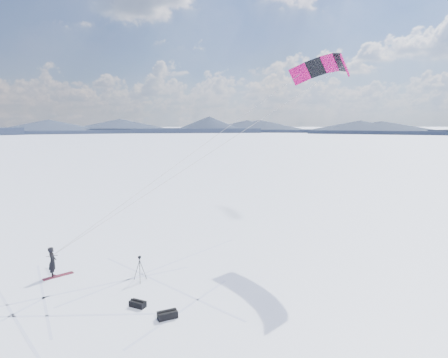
{
  "coord_description": "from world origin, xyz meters",
  "views": [
    {
      "loc": [
        3.74,
        -16.83,
        7.93
      ],
      "look_at": [
        6.76,
        5.11,
        4.65
      ],
      "focal_mm": 30.0,
      "sensor_mm": 36.0,
      "label": 1
    }
  ],
  "objects": [
    {
      "name": "gear_bag_a",
      "position": [
        3.4,
        -2.28,
        0.16
      ],
      "size": [
        0.88,
        0.6,
        0.36
      ],
      "rotation": [
        0.0,
        0.0,
        0.3
      ],
      "color": "black",
      "rests_on": "ground"
    },
    {
      "name": "gear_bag_b",
      "position": [
        2.1,
        -1.11,
        0.14
      ],
      "size": [
        0.79,
        0.68,
        0.33
      ],
      "rotation": [
        0.0,
        0.0,
        -0.58
      ],
      "color": "black",
      "rests_on": "ground"
    },
    {
      "name": "ground",
      "position": [
        0.0,
        0.0,
        0.0
      ],
      "size": [
        1800.0,
        1800.0,
        0.0
      ],
      "primitive_type": "plane",
      "color": "white"
    },
    {
      "name": "snow_tracks",
      "position": [
        -0.56,
        -0.72,
        0.0
      ],
      "size": [
        17.62,
        14.39,
        0.01
      ],
      "color": "#AFB9DF",
      "rests_on": "ground"
    },
    {
      "name": "horizon_hills",
      "position": [
        -0.0,
        0.0,
        3.0
      ],
      "size": [
        704.0,
        704.0,
        8.0
      ],
      "color": "#1E263B",
      "rests_on": "ground"
    },
    {
      "name": "snowkiter",
      "position": [
        -2.58,
        2.83,
        0.0
      ],
      "size": [
        0.54,
        0.67,
        1.61
      ],
      "primitive_type": "imported",
      "rotation": [
        0.0,
        0.0,
        1.86
      ],
      "color": "black",
      "rests_on": "ground"
    },
    {
      "name": "snowboard",
      "position": [
        -2.34,
        2.83,
        0.02
      ],
      "size": [
        1.42,
        1.1,
        0.04
      ],
      "primitive_type": "cube",
      "rotation": [
        0.0,
        0.0,
        0.6
      ],
      "color": "maroon",
      "rests_on": "ground"
    },
    {
      "name": "power_kite",
      "position": [
        13.55,
        7.24,
        11.5
      ],
      "size": [
        17.47,
        7.16,
        11.28
      ],
      "color": "#B50354",
      "rests_on": "ground"
    },
    {
      "name": "tripod",
      "position": [
        1.98,
        1.66,
        0.85
      ],
      "size": [
        0.67,
        0.6,
        1.32
      ],
      "rotation": [
        0.0,
        0.0,
        0.6
      ],
      "color": "black",
      "rests_on": "ground"
    }
  ]
}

